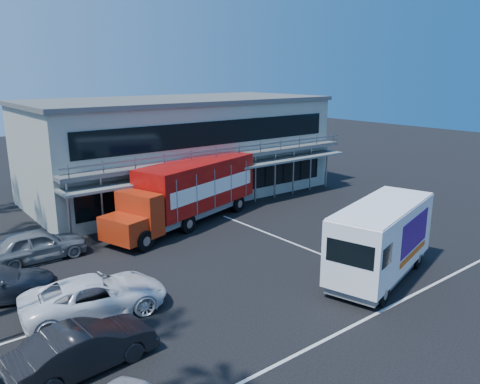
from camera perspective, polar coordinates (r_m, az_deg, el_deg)
ground at (r=23.74m, az=5.73°, el=-8.36°), size 120.00×120.00×0.00m
building at (r=36.07m, az=-7.33°, el=5.50°), size 22.40×12.00×7.30m
red_truck at (r=29.04m, az=-6.18°, el=0.23°), size 11.54×5.83×3.80m
white_van at (r=22.14m, az=16.83°, el=-5.53°), size 7.49×4.23×3.47m
parked_car_b at (r=16.24m, az=-18.42°, el=-17.58°), size 4.65×1.93×1.50m
parked_car_c at (r=19.34m, az=-17.20°, el=-12.00°), size 5.78×3.28×1.52m
parked_car_e at (r=25.51m, az=-23.54°, el=-5.95°), size 4.75×1.92×1.62m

